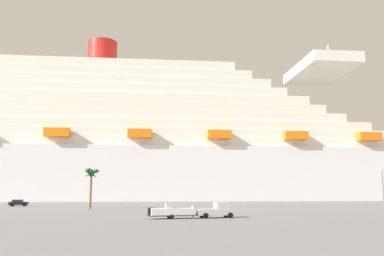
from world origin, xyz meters
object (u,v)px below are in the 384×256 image
(cruise_ship, at_px, (166,146))
(pickup_truck, at_px, (217,211))
(small_boat_on_trailer, at_px, (177,212))
(parked_car_black_coupe, at_px, (18,203))
(street_lamp, at_px, (383,183))
(palm_tree, at_px, (91,176))

(cruise_ship, xyz_separation_m, pickup_truck, (9.27, -87.76, -18.61))
(small_boat_on_trailer, relative_size, parked_car_black_coupe, 1.95)
(pickup_truck, relative_size, parked_car_black_coupe, 1.32)
(small_boat_on_trailer, bearing_deg, parked_car_black_coupe, 132.37)
(pickup_truck, distance_m, street_lamp, 43.19)
(cruise_ship, bearing_deg, pickup_truck, -83.97)
(cruise_ship, bearing_deg, palm_tree, -103.72)
(palm_tree, distance_m, street_lamp, 61.35)
(cruise_ship, bearing_deg, small_boat_on_trailer, -87.85)
(palm_tree, bearing_deg, street_lamp, -5.22)
(small_boat_on_trailer, bearing_deg, cruise_ship, 92.15)
(cruise_ship, xyz_separation_m, street_lamp, (46.32, -66.01, -14.18))
(palm_tree, bearing_deg, pickup_truck, -48.67)
(parked_car_black_coupe, bearing_deg, palm_tree, -33.23)
(small_boat_on_trailer, xyz_separation_m, parked_car_black_coupe, (-37.95, 41.61, -0.13))
(cruise_ship, relative_size, palm_tree, 26.26)
(street_lamp, height_order, parked_car_black_coupe, street_lamp)
(small_boat_on_trailer, height_order, parked_car_black_coupe, small_boat_on_trailer)
(cruise_ship, relative_size, parked_car_black_coupe, 50.77)
(cruise_ship, distance_m, small_boat_on_trailer, 91.04)
(pickup_truck, xyz_separation_m, small_boat_on_trailer, (-5.92, -1.28, -0.08))
(cruise_ship, height_order, parked_car_black_coupe, cruise_ship)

